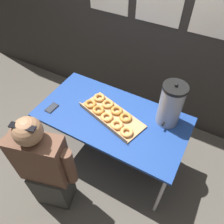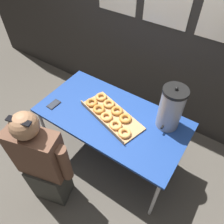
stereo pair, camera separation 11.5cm
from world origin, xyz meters
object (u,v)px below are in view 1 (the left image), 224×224
object	(u,v)px
coffee_urn	(171,105)
person_seated	(46,169)
cell_phone	(52,108)
donut_box	(110,114)

from	to	relation	value
coffee_urn	person_seated	distance (m)	1.22
cell_phone	person_seated	bearing A→B (deg)	-56.10
donut_box	cell_phone	xyz separation A→B (m)	(-0.55, -0.20, -0.02)
donut_box	coffee_urn	size ratio (longest dim) A/B	1.53
donut_box	coffee_urn	xyz separation A→B (m)	(0.49, 0.21, 0.19)
cell_phone	donut_box	bearing A→B (deg)	22.41
person_seated	cell_phone	bearing A→B (deg)	-74.39
cell_phone	person_seated	xyz separation A→B (m)	(0.30, -0.49, -0.16)
donut_box	person_seated	xyz separation A→B (m)	(-0.25, -0.69, -0.18)
coffee_urn	person_seated	world-z (taller)	person_seated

